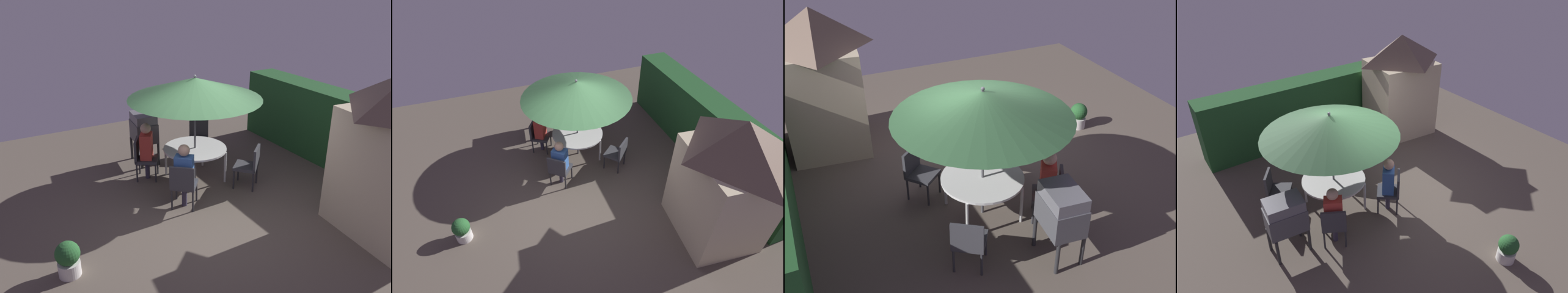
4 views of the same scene
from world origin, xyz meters
TOP-DOWN VIEW (x-y plane):
  - ground_plane at (0.00, 0.00)m, footprint 11.00×11.00m
  - hedge_backdrop at (0.00, 3.50)m, footprint 6.03×0.77m
  - garden_shed at (2.18, 2.20)m, footprint 1.90×1.70m
  - patio_table at (-1.13, 0.32)m, footprint 1.34×1.34m
  - patio_umbrella at (-1.13, 0.32)m, footprint 2.73×2.73m
  - bbq_grill at (-2.47, -0.28)m, footprint 0.75×0.57m
  - chair_near_shed at (-1.70, -0.65)m, footprint 0.63×0.63m
  - chair_far_side at (-0.18, -0.48)m, footprint 0.65×0.65m
  - chair_toward_hedge at (-0.24, 1.11)m, footprint 0.65×0.65m
  - chair_toward_house at (-2.17, 1.01)m, footprint 0.64×0.64m
  - potted_plant_by_shed at (0.65, -2.82)m, footprint 0.36×0.36m
  - person_in_red at (-1.66, -0.57)m, footprint 0.41×0.38m
  - person_in_blue at (-0.25, -0.42)m, footprint 0.40×0.41m

SIDE VIEW (x-z plane):
  - ground_plane at x=0.00m, z-range 0.00..0.00m
  - potted_plant_by_shed at x=0.65m, z-range 0.01..0.57m
  - chair_near_shed at x=-1.70m, z-range 0.07..0.97m
  - chair_far_side at x=-0.18m, z-range 0.07..0.97m
  - chair_toward_hedge at x=-0.24m, z-range 0.07..0.97m
  - chair_toward_house at x=-2.17m, z-range 0.07..0.97m
  - patio_table at x=-1.13m, z-range 0.31..1.03m
  - person_in_red at x=-1.66m, z-range 0.15..1.41m
  - person_in_blue at x=-0.25m, z-range 0.15..1.41m
  - hedge_backdrop at x=0.00m, z-range 0.00..1.69m
  - bbq_grill at x=-2.47m, z-range 0.25..1.45m
  - garden_shed at x=2.18m, z-range 0.03..2.85m
  - patio_umbrella at x=-1.13m, z-range 0.87..3.15m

